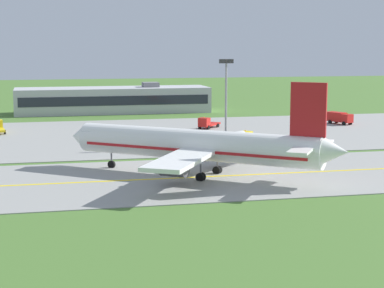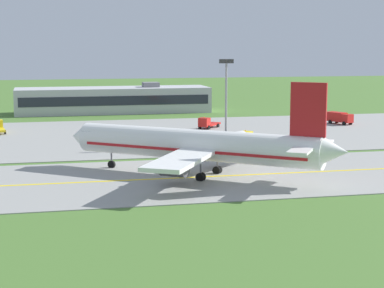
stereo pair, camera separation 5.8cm
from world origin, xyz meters
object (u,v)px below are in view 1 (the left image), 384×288
airplane_lead (199,145)px  service_truck_catering (207,123)px  apron_light_mast (226,91)px  service_truck_baggage (339,117)px  service_truck_fuel (239,138)px

airplane_lead → service_truck_catering: size_ratio=5.38×
apron_light_mast → service_truck_baggage: bearing=37.0°
airplane_lead → apron_light_mast: (10.61, 24.67, 5.19)m
service_truck_baggage → service_truck_fuel: bearing=-140.1°
service_truck_baggage → service_truck_catering: size_ratio=1.02×
service_truck_baggage → service_truck_catering: bearing=-177.9°
service_truck_fuel → service_truck_catering: (0.61, 24.25, -0.35)m
service_truck_baggage → apron_light_mast: bearing=-143.0°
airplane_lead → service_truck_baggage: (42.89, 48.96, -2.60)m
service_truck_baggage → service_truck_fuel: size_ratio=1.07×
service_truck_catering → apron_light_mast: 24.73m
service_truck_baggage → apron_light_mast: size_ratio=0.43×
service_truck_baggage → apron_light_mast: apron_light_mast is taller
airplane_lead → service_truck_fuel: (12.57, 23.62, -2.60)m
service_truck_fuel → service_truck_baggage: bearing=39.9°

